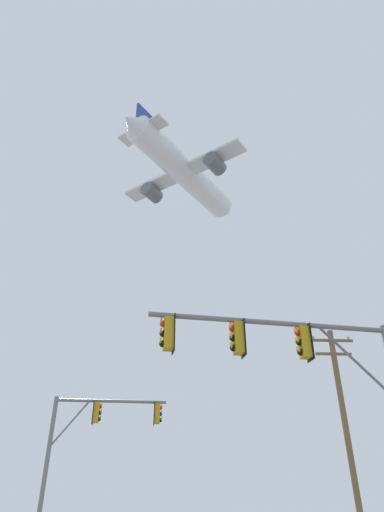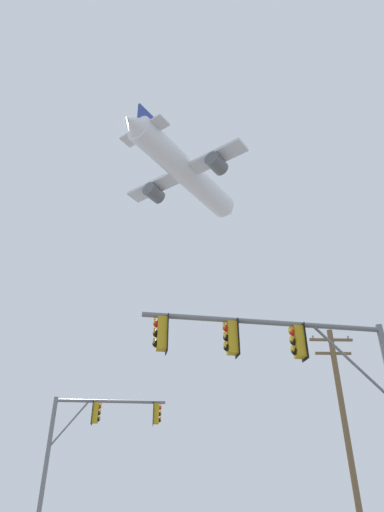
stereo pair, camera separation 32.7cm
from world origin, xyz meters
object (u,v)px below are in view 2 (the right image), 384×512
signal_pole_far (90,434)px  signal_pole_near (297,368)px  airplane (186,173)px  utility_pole (345,423)px

signal_pole_far → signal_pole_near: bearing=-53.0°
signal_pole_far → airplane: 40.79m
signal_pole_near → utility_pole: bearing=64.0°
signal_pole_near → airplane: airplane is taller
signal_pole_near → utility_pole: utility_pole is taller
signal_pole_near → airplane: 46.11m
signal_pole_far → airplane: (4.59, 21.65, 34.26)m
signal_pole_far → utility_pole: (11.64, -0.41, 0.44)m
utility_pole → signal_pole_near: bearing=-116.0°
airplane → signal_pole_far: bearing=-102.0°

